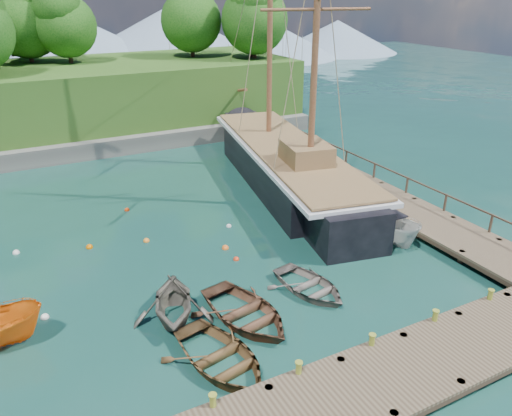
% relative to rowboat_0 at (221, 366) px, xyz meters
% --- Properties ---
extents(ground, '(160.00, 160.00, 0.00)m').
position_rel_rowboat_0_xyz_m(ground, '(2.83, 3.01, 0.00)').
color(ground, '#123930').
rests_on(ground, ground).
extents(dock_near, '(20.00, 3.20, 1.10)m').
position_rel_rowboat_0_xyz_m(dock_near, '(4.83, -3.49, 0.43)').
color(dock_near, '#473728').
rests_on(dock_near, ground).
extents(dock_east, '(3.20, 24.00, 1.10)m').
position_rel_rowboat_0_xyz_m(dock_east, '(14.33, 10.01, 0.43)').
color(dock_east, '#473728').
rests_on(dock_east, ground).
extents(bollard_1, '(0.26, 0.26, 0.45)m').
position_rel_rowboat_0_xyz_m(bollard_1, '(1.83, -2.09, 0.00)').
color(bollard_1, olive).
rests_on(bollard_1, ground).
extents(bollard_2, '(0.26, 0.26, 0.45)m').
position_rel_rowboat_0_xyz_m(bollard_2, '(4.83, -2.09, 0.00)').
color(bollard_2, olive).
rests_on(bollard_2, ground).
extents(bollard_3, '(0.26, 0.26, 0.45)m').
position_rel_rowboat_0_xyz_m(bollard_3, '(7.83, -2.09, 0.00)').
color(bollard_3, olive).
rests_on(bollard_3, ground).
extents(bollard_4, '(0.26, 0.26, 0.45)m').
position_rel_rowboat_0_xyz_m(bollard_4, '(10.83, -2.09, 0.00)').
color(bollard_4, olive).
rests_on(bollard_4, ground).
extents(rowboat_0, '(3.98, 4.96, 0.91)m').
position_rel_rowboat_0_xyz_m(rowboat_0, '(0.00, 0.00, 0.00)').
color(rowboat_0, brown).
rests_on(rowboat_0, ground).
extents(rowboat_1, '(4.19, 4.51, 1.95)m').
position_rel_rowboat_0_xyz_m(rowboat_1, '(-0.54, 3.36, 0.00)').
color(rowboat_1, '#5E594E').
rests_on(rowboat_1, ground).
extents(rowboat_2, '(4.08, 5.11, 0.94)m').
position_rel_rowboat_0_xyz_m(rowboat_2, '(1.91, 1.92, 0.00)').
color(rowboat_2, '#543523').
rests_on(rowboat_2, ground).
extents(rowboat_3, '(3.35, 4.22, 0.78)m').
position_rel_rowboat_0_xyz_m(rowboat_3, '(5.26, 2.46, 0.00)').
color(rowboat_3, '#695F58').
rests_on(rowboat_3, ground).
extents(cabin_boat_white, '(1.88, 4.60, 1.75)m').
position_rel_rowboat_0_xyz_m(cabin_boat_white, '(11.54, 4.79, 0.00)').
color(cabin_boat_white, silver).
rests_on(cabin_boat_white, ground).
extents(schooner, '(8.70, 27.14, 20.01)m').
position_rel_rowboat_0_xyz_m(schooner, '(10.91, 13.88, 1.11)').
color(schooner, black).
rests_on(schooner, ground).
extents(mooring_buoy_0, '(0.33, 0.33, 0.33)m').
position_rel_rowboat_0_xyz_m(mooring_buoy_0, '(-5.09, 5.75, 0.00)').
color(mooring_buoy_0, white).
rests_on(mooring_buoy_0, ground).
extents(mooring_buoy_1, '(0.33, 0.33, 0.33)m').
position_rel_rowboat_0_xyz_m(mooring_buoy_1, '(0.34, 10.26, 0.00)').
color(mooring_buoy_1, orange).
rests_on(mooring_buoy_1, ground).
extents(mooring_buoy_2, '(0.35, 0.35, 0.35)m').
position_rel_rowboat_0_xyz_m(mooring_buoy_2, '(3.63, 7.65, 0.00)').
color(mooring_buoy_2, orange).
rests_on(mooring_buoy_2, ground).
extents(mooring_buoy_3, '(0.28, 0.28, 0.28)m').
position_rel_rowboat_0_xyz_m(mooring_buoy_3, '(4.84, 9.85, 0.00)').
color(mooring_buoy_3, white).
rests_on(mooring_buoy_3, ground).
extents(mooring_buoy_4, '(0.35, 0.35, 0.35)m').
position_rel_rowboat_0_xyz_m(mooring_buoy_4, '(-2.40, 10.91, 0.00)').
color(mooring_buoy_4, '#E06900').
rests_on(mooring_buoy_4, ground).
extents(mooring_buoy_5, '(0.30, 0.30, 0.30)m').
position_rel_rowboat_0_xyz_m(mooring_buoy_5, '(0.44, 14.60, 0.00)').
color(mooring_buoy_5, red).
rests_on(mooring_buoy_5, ground).
extents(mooring_buoy_6, '(0.34, 0.34, 0.34)m').
position_rel_rowboat_0_xyz_m(mooring_buoy_6, '(-5.72, 11.99, 0.00)').
color(mooring_buoy_6, white).
rests_on(mooring_buoy_6, ground).
extents(mooring_buoy_7, '(0.29, 0.29, 0.29)m').
position_rel_rowboat_0_xyz_m(mooring_buoy_7, '(3.64, 6.39, 0.00)').
color(mooring_buoy_7, red).
rests_on(mooring_buoy_7, ground).
extents(distant_ridge, '(117.00, 40.00, 10.00)m').
position_rel_rowboat_0_xyz_m(distant_ridge, '(7.14, 73.01, 4.35)').
color(distant_ridge, '#728CA5').
rests_on(distant_ridge, ground).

